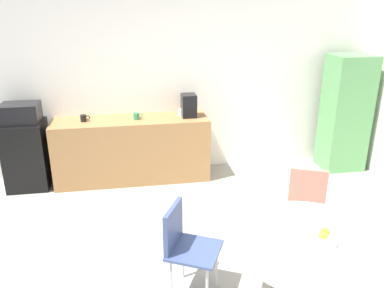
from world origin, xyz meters
name	(u,v)px	position (x,y,z in m)	size (l,w,h in m)	color
wall_back	(171,84)	(0.00, 3.00, 1.30)	(6.00, 0.10, 2.60)	white
counter_block	(132,149)	(-0.62, 2.65, 0.45)	(2.15, 0.60, 0.90)	#9E7042
mini_fridge	(27,155)	(-2.04, 2.65, 0.46)	(0.54, 0.54, 0.92)	black
microwave	(20,113)	(-2.04, 2.65, 1.05)	(0.48, 0.38, 0.26)	black
locker_cabinet	(345,113)	(2.55, 2.55, 0.86)	(0.60, 0.50, 1.72)	#599959
round_table	(311,253)	(0.68, -0.26, 0.62)	(1.24, 1.24, 0.73)	silver
chair_coral	(307,201)	(1.11, 0.69, 0.52)	(0.55, 0.55, 0.83)	silver
chair_navy	(184,240)	(-0.24, 0.22, 0.52)	(0.56, 0.56, 0.83)	silver
fruit_bowl	(322,238)	(0.74, -0.30, 0.77)	(0.22, 0.22, 0.11)	silver
mug_white	(137,116)	(-0.53, 2.63, 0.95)	(0.13, 0.08, 0.09)	#338C59
mug_green	(181,112)	(0.10, 2.71, 0.95)	(0.13, 0.08, 0.09)	white
mug_red	(84,118)	(-1.24, 2.65, 0.95)	(0.13, 0.08, 0.09)	black
coffee_maker	(189,105)	(0.20, 2.65, 1.06)	(0.20, 0.24, 0.32)	black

